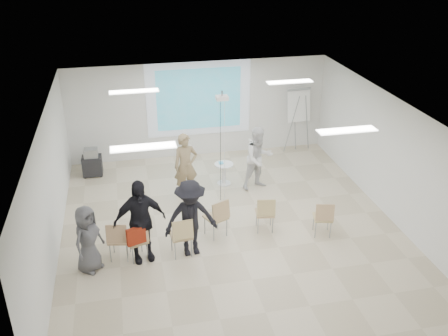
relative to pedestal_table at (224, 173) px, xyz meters
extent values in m
cube|color=beige|center=(-0.32, -2.30, -0.41)|extent=(8.00, 9.00, 0.10)
cube|color=white|center=(-0.32, -2.30, 2.69)|extent=(8.00, 9.00, 0.10)
cube|color=silver|center=(-0.32, 2.25, 1.14)|extent=(8.00, 0.10, 3.00)
cube|color=silver|center=(-4.37, -2.30, 1.14)|extent=(0.10, 9.00, 3.00)
cube|color=silver|center=(3.73, -2.30, 1.14)|extent=(0.10, 9.00, 3.00)
cube|color=silver|center=(-0.32, 2.19, 1.49)|extent=(3.20, 0.01, 2.30)
cube|color=teal|center=(-0.32, 2.17, 1.49)|extent=(2.60, 0.01, 1.90)
cylinder|color=white|center=(0.00, 0.00, -0.34)|extent=(0.40, 0.40, 0.04)
cylinder|color=silver|center=(0.00, 0.00, -0.06)|extent=(0.11, 0.11, 0.57)
cylinder|color=white|center=(0.00, 0.00, 0.25)|extent=(0.54, 0.54, 0.04)
cube|color=white|center=(0.04, -0.03, 0.28)|extent=(0.20, 0.15, 0.01)
cube|color=#44A6CE|center=(-0.07, 0.05, 0.29)|extent=(0.13, 0.18, 0.01)
imported|color=#927D59|center=(-1.13, -0.42, 0.64)|extent=(0.79, 0.58, 2.01)
imported|color=white|center=(0.89, -0.39, 0.62)|extent=(1.12, 0.99, 1.98)
cube|color=white|center=(-0.95, -0.17, 0.96)|extent=(0.05, 0.12, 0.04)
cube|color=white|center=(0.71, -0.14, 0.97)|extent=(0.08, 0.14, 0.04)
cube|color=tan|center=(-2.96, -2.93, 0.11)|extent=(0.52, 0.52, 0.04)
cube|color=tan|center=(-3.00, -3.13, 0.38)|extent=(0.45, 0.17, 0.42)
cylinder|color=#95999D|center=(-3.17, -3.07, -0.13)|extent=(0.03, 0.03, 0.47)
cylinder|color=#919499|center=(-2.81, -3.14, -0.13)|extent=(0.03, 0.03, 0.47)
cylinder|color=gray|center=(-3.10, -2.72, -0.13)|extent=(0.03, 0.03, 0.47)
cylinder|color=gray|center=(-2.74, -2.78, -0.13)|extent=(0.03, 0.03, 0.47)
cube|color=tan|center=(-2.59, -3.03, 0.08)|extent=(0.53, 0.53, 0.04)
cube|color=tan|center=(-2.53, -3.22, 0.33)|extent=(0.42, 0.22, 0.40)
cylinder|color=#92959A|center=(-2.69, -3.25, -0.15)|extent=(0.03, 0.03, 0.44)
cylinder|color=gray|center=(-2.37, -3.14, -0.15)|extent=(0.03, 0.03, 0.44)
cylinder|color=gray|center=(-2.81, -2.93, -0.15)|extent=(0.03, 0.03, 0.44)
cylinder|color=gray|center=(-2.49, -2.82, -0.15)|extent=(0.03, 0.03, 0.44)
cube|color=tan|center=(-1.62, -3.08, 0.12)|extent=(0.49, 0.49, 0.04)
cube|color=tan|center=(-1.60, -3.29, 0.39)|extent=(0.46, 0.13, 0.43)
cylinder|color=#919399|center=(-1.79, -3.28, -0.13)|extent=(0.03, 0.03, 0.47)
cylinder|color=gray|center=(-1.42, -3.24, -0.13)|extent=(0.03, 0.03, 0.47)
cylinder|color=gray|center=(-1.82, -2.91, -0.13)|extent=(0.03, 0.03, 0.47)
cylinder|color=gray|center=(-1.45, -2.88, -0.13)|extent=(0.03, 0.03, 0.47)
cube|color=tan|center=(-0.73, -2.50, 0.13)|extent=(0.61, 0.61, 0.04)
cube|color=tan|center=(-0.64, -2.70, 0.40)|extent=(0.46, 0.27, 0.44)
cylinder|color=#92959A|center=(-0.82, -2.75, -0.12)|extent=(0.03, 0.03, 0.48)
cylinder|color=gray|center=(-0.48, -2.60, -0.12)|extent=(0.03, 0.03, 0.48)
cylinder|color=gray|center=(-0.98, -2.41, -0.12)|extent=(0.03, 0.03, 0.48)
cylinder|color=gray|center=(-0.63, -2.26, -0.12)|extent=(0.03, 0.03, 0.48)
cube|color=tan|center=(0.46, -2.51, 0.10)|extent=(0.49, 0.49, 0.04)
cube|color=tan|center=(0.43, -2.71, 0.35)|extent=(0.44, 0.15, 0.41)
cylinder|color=gray|center=(0.26, -2.65, -0.14)|extent=(0.03, 0.03, 0.45)
cylinder|color=gray|center=(0.61, -2.71, -0.14)|extent=(0.03, 0.03, 0.45)
cylinder|color=#95969D|center=(0.32, -2.31, -0.14)|extent=(0.03, 0.03, 0.45)
cylinder|color=gray|center=(0.66, -2.37, -0.14)|extent=(0.03, 0.03, 0.45)
cube|color=tan|center=(1.74, -2.98, 0.09)|extent=(0.52, 0.52, 0.04)
cube|color=tan|center=(1.69, -3.18, 0.35)|extent=(0.44, 0.19, 0.41)
cylinder|color=gray|center=(1.53, -3.11, -0.14)|extent=(0.03, 0.03, 0.45)
cylinder|color=#919399|center=(1.86, -3.19, -0.14)|extent=(0.03, 0.03, 0.45)
cylinder|color=gray|center=(1.61, -2.77, -0.14)|extent=(0.03, 0.03, 0.45)
cylinder|color=#94979C|center=(1.95, -2.85, -0.14)|extent=(0.03, 0.03, 0.45)
cube|color=maroon|center=(-2.59, -3.25, 0.36)|extent=(0.42, 0.22, 0.39)
imported|color=black|center=(-1.62, -3.06, 0.16)|extent=(0.38, 0.29, 0.03)
imported|color=black|center=(-2.49, -3.07, 0.74)|extent=(1.39, 0.98, 2.21)
imported|color=black|center=(-1.40, -3.10, 0.66)|extent=(1.39, 0.85, 2.05)
imported|color=#57575C|center=(-3.58, -3.22, 0.48)|extent=(0.95, 0.99, 1.70)
cylinder|color=#919499|center=(2.55, 1.71, 0.60)|extent=(0.38, 0.20, 1.90)
cylinder|color=gray|center=(3.09, 1.75, 0.60)|extent=(0.34, 0.26, 1.90)
cylinder|color=gray|center=(2.79, 2.07, 0.60)|extent=(0.06, 0.43, 1.89)
cube|color=white|center=(2.81, 1.86, 1.19)|extent=(0.77, 0.28, 1.06)
cube|color=#909398|center=(2.80, 1.90, 1.67)|extent=(0.78, 0.13, 0.07)
cube|color=black|center=(-3.64, 1.36, -0.05)|extent=(0.57, 0.46, 0.56)
cube|color=gray|center=(-3.64, 1.36, 0.35)|extent=(0.40, 0.35, 0.25)
cylinder|color=black|center=(-3.87, 1.20, -0.33)|extent=(0.07, 0.07, 0.07)
cylinder|color=black|center=(-3.43, 1.19, -0.33)|extent=(0.07, 0.07, 0.07)
cylinder|color=black|center=(-3.86, 1.54, -0.33)|extent=(0.07, 0.07, 0.07)
cylinder|color=black|center=(-3.42, 1.52, -0.33)|extent=(0.07, 0.07, 0.07)
cube|color=white|center=(-0.22, -0.80, 2.46)|extent=(0.30, 0.25, 0.10)
cylinder|color=gray|center=(-0.22, -0.80, 2.57)|extent=(0.04, 0.04, 0.14)
cylinder|color=black|center=(-0.28, -0.88, 1.02)|extent=(0.01, 0.01, 2.77)
cylinder|color=white|center=(-0.18, -0.90, 1.02)|extent=(0.01, 0.01, 2.77)
cube|color=white|center=(-2.32, -0.30, 2.61)|extent=(1.20, 0.30, 0.02)
cube|color=white|center=(1.68, -0.30, 2.61)|extent=(1.20, 0.30, 0.02)
cube|color=white|center=(-2.32, -3.80, 2.61)|extent=(1.20, 0.30, 0.02)
cube|color=white|center=(1.68, -3.80, 2.61)|extent=(1.20, 0.30, 0.02)
camera|label=1|loc=(-2.62, -12.29, 6.24)|focal=40.00mm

